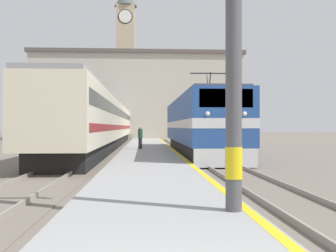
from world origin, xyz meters
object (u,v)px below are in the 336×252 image
locomotive_train (198,125)px  person_on_platform (140,137)px  passenger_train (111,123)px  clock_tower (126,60)px

locomotive_train → person_on_platform: size_ratio=11.26×
locomotive_train → person_on_platform: 4.69m
person_on_platform → passenger_train: bearing=103.8°
locomotive_train → clock_tower: bearing=98.5°
locomotive_train → clock_tower: (-6.92, 46.43, 12.17)m
passenger_train → clock_tower: 33.10m
locomotive_train → passenger_train: (-6.95, 15.55, 0.25)m
passenger_train → clock_tower: bearing=89.9°
locomotive_train → person_on_platform: (-3.78, 2.64, -0.83)m
person_on_platform → clock_tower: 45.79m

